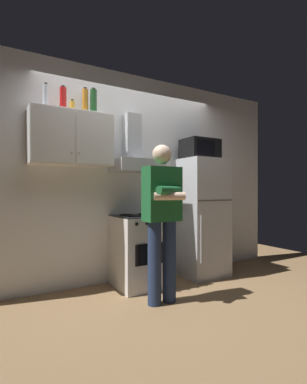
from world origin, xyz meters
name	(u,v)px	position (x,y,z in m)	size (l,w,h in m)	color
ground_plane	(154,291)	(0.00, 0.00, 0.00)	(7.00, 7.00, 0.00)	olive
back_wall_tiled	(131,177)	(0.00, 0.60, 1.35)	(4.80, 0.10, 2.70)	white
upper_cabinet	(71,139)	(-0.85, 0.37, 1.75)	(0.90, 0.37, 0.60)	white
stove_oven	(140,251)	(-0.05, 0.25, 0.43)	(0.60, 0.62, 0.87)	white
range_hood	(135,156)	(-0.05, 0.38, 1.60)	(0.60, 0.44, 0.75)	#B7BABF
refrigerator	(201,217)	(0.90, 0.25, 0.80)	(0.60, 0.62, 1.60)	silver
microwave	(200,149)	(0.90, 0.27, 1.74)	(0.48, 0.37, 0.28)	black
person_standing	(162,216)	(-0.10, -0.36, 0.90)	(0.38, 0.33, 1.64)	navy
cooking_pot	(154,210)	(0.08, 0.13, 0.93)	(0.27, 0.17, 0.11)	#B7BABF
bottle_liquor_amber	(85,101)	(-0.69, 0.38, 2.19)	(0.07, 0.07, 0.30)	#B7721E
bottle_soda_red	(63,99)	(-0.94, 0.36, 2.18)	(0.07, 0.07, 0.27)	red
bottle_vodka_clear	(46,97)	(-1.12, 0.40, 2.19)	(0.07, 0.07, 0.29)	silver
bottle_spice_jar	(72,107)	(-0.83, 0.41, 2.12)	(0.06, 0.06, 0.15)	gold
bottle_wine_green	(94,102)	(-0.60, 0.35, 2.19)	(0.08, 0.08, 0.30)	#19471E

